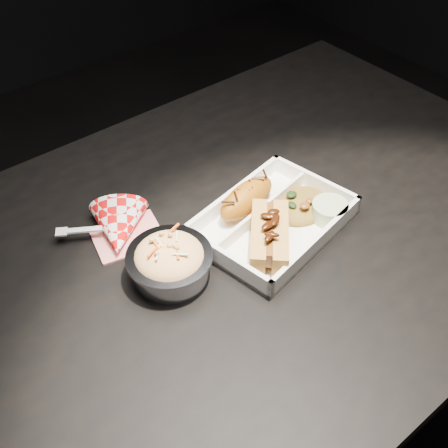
{
  "coord_description": "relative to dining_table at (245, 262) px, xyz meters",
  "views": [
    {
      "loc": [
        -0.45,
        -0.5,
        1.4
      ],
      "look_at": [
        -0.06,
        -0.02,
        0.81
      ],
      "focal_mm": 45.0,
      "sensor_mm": 36.0,
      "label": 1
    }
  ],
  "objects": [
    {
      "name": "food_tray",
      "position": [
        0.03,
        -0.03,
        0.1
      ],
      "size": [
        0.28,
        0.22,
        0.04
      ],
      "rotation": [
        0.0,
        0.0,
        0.18
      ],
      "color": "white",
      "rests_on": "dining_table"
    },
    {
      "name": "dining_table",
      "position": [
        0.0,
        0.0,
        0.0
      ],
      "size": [
        1.2,
        0.8,
        0.75
      ],
      "color": "black",
      "rests_on": "ground"
    },
    {
      "name": "foil_coleslaw_cup",
      "position": [
        -0.16,
        -0.01,
        0.12
      ],
      "size": [
        0.13,
        0.13,
        0.07
      ],
      "color": "silver",
      "rests_on": "dining_table"
    },
    {
      "name": "fried_rice_mound",
      "position": [
        0.1,
        -0.03,
        0.11
      ],
      "size": [
        0.12,
        0.11,
        0.03
      ],
      "primitive_type": "ellipsoid",
      "rotation": [
        0.0,
        0.0,
        0.18
      ],
      "color": "olive",
      "rests_on": "food_tray"
    },
    {
      "name": "fried_pastry",
      "position": [
        0.02,
        0.02,
        0.12
      ],
      "size": [
        0.13,
        0.07,
        0.05
      ],
      "primitive_type": "ellipsoid",
      "rotation": [
        0.0,
        0.0,
        0.18
      ],
      "color": "#A85F10",
      "rests_on": "food_tray"
    },
    {
      "name": "hotdog",
      "position": [
        -0.01,
        -0.06,
        0.12
      ],
      "size": [
        0.13,
        0.14,
        0.06
      ],
      "rotation": [
        0.0,
        0.0,
        0.82
      ],
      "color": "gold",
      "rests_on": "food_tray"
    },
    {
      "name": "napkin_fork",
      "position": [
        -0.18,
        0.11,
        0.11
      ],
      "size": [
        0.16,
        0.15,
        0.1
      ],
      "rotation": [
        0.0,
        0.0,
        -0.56
      ],
      "color": "red",
      "rests_on": "dining_table"
    },
    {
      "name": "cupcake_liner",
      "position": [
        0.12,
        -0.08,
        0.11
      ],
      "size": [
        0.06,
        0.06,
        0.03
      ],
      "primitive_type": "cylinder",
      "color": "#ABC091",
      "rests_on": "food_tray"
    },
    {
      "name": "floor",
      "position": [
        0.0,
        0.0,
        -0.68
      ],
      "size": [
        4.0,
        4.0,
        0.05
      ],
      "primitive_type": "cube",
      "color": "black",
      "rests_on": "ground"
    }
  ]
}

